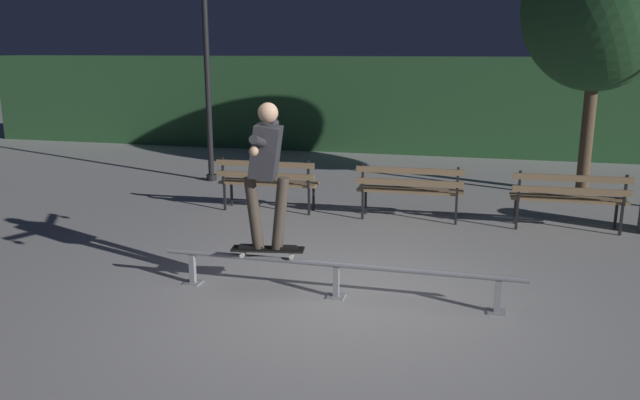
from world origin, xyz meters
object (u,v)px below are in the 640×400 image
object	(u,v)px
skateboard	(268,250)
skateboarder	(266,164)
park_bench_left_center	(410,186)
tree_far_right	(600,7)
park_bench_right_center	(569,195)
park_bench_leftmost	(267,179)
grind_rail	(336,270)
lamp_post_left	(206,53)

from	to	relation	value
skateboard	skateboarder	bearing A→B (deg)	9.35
skateboarder	park_bench_left_center	xyz separation A→B (m)	(1.16, 3.24, -0.87)
skateboarder	tree_far_right	size ratio (longest dim) A/B	0.33
skateboard	park_bench_right_center	bearing A→B (deg)	43.33
park_bench_leftmost	grind_rail	bearing A→B (deg)	-60.12
park_bench_leftmost	tree_far_right	bearing A→B (deg)	26.94
skateboarder	park_bench_leftmost	bearing A→B (deg)	108.93
park_bench_left_center	lamp_post_left	xyz separation A→B (m)	(-4.16, 2.06, 1.94)
park_bench_leftmost	park_bench_right_center	world-z (taller)	same
park_bench_left_center	park_bench_right_center	size ratio (longest dim) A/B	1.00
skateboard	tree_far_right	bearing A→B (deg)	55.58
skateboard	tree_far_right	xyz separation A→B (m)	(4.00, 5.84, 2.78)
park_bench_leftmost	skateboarder	bearing A→B (deg)	-71.07
grind_rail	park_bench_right_center	size ratio (longest dim) A/B	2.41
park_bench_left_center	tree_far_right	xyz separation A→B (m)	(2.84, 2.60, 2.71)
skateboarder	park_bench_right_center	bearing A→B (deg)	43.35
park_bench_right_center	lamp_post_left	distance (m)	7.03
grind_rail	lamp_post_left	world-z (taller)	lamp_post_left
grind_rail	skateboard	world-z (taller)	skateboard
park_bench_leftmost	park_bench_left_center	world-z (taller)	same
park_bench_leftmost	lamp_post_left	size ratio (longest dim) A/B	0.41
grind_rail	park_bench_leftmost	size ratio (longest dim) A/B	2.41
park_bench_leftmost	park_bench_left_center	bearing A→B (deg)	0.00
grind_rail	park_bench_left_center	world-z (taller)	park_bench_left_center
park_bench_left_center	park_bench_right_center	distance (m)	2.27
grind_rail	tree_far_right	size ratio (longest dim) A/B	0.83
tree_far_right	lamp_post_left	size ratio (longest dim) A/B	1.20
lamp_post_left	grind_rail	bearing A→B (deg)	-54.75
grind_rail	tree_far_right	distance (m)	7.30
park_bench_right_center	tree_far_right	size ratio (longest dim) A/B	0.34
skateboard	park_bench_leftmost	xyz separation A→B (m)	(-1.11, 3.24, 0.07)
park_bench_leftmost	tree_far_right	size ratio (longest dim) A/B	0.34
skateboarder	park_bench_left_center	bearing A→B (deg)	70.30
lamp_post_left	park_bench_leftmost	bearing A→B (deg)	-47.53
skateboarder	park_bench_left_center	size ratio (longest dim) A/B	0.97
park_bench_leftmost	lamp_post_left	xyz separation A→B (m)	(-1.88, 2.06, 1.94)
park_bench_right_center	tree_far_right	world-z (taller)	tree_far_right
skateboarder	lamp_post_left	bearing A→B (deg)	119.47
park_bench_leftmost	park_bench_right_center	size ratio (longest dim) A/B	1.00
park_bench_left_center	tree_far_right	size ratio (longest dim) A/B	0.34
skateboarder	lamp_post_left	xyz separation A→B (m)	(-3.00, 5.30, 1.08)
park_bench_left_center	skateboard	bearing A→B (deg)	-109.75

